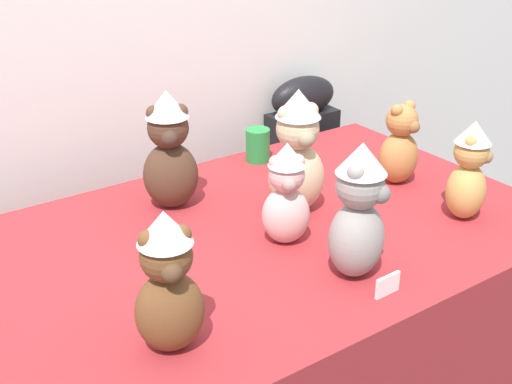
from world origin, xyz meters
name	(u,v)px	position (x,y,z in m)	size (l,w,h in m)	color
display_table	(256,348)	(0.00, 0.25, 0.38)	(1.62, 0.99, 0.77)	maroon
instrument_case	(300,189)	(0.65, 0.88, 0.48)	(0.28, 0.13, 0.94)	black
teddy_bear_sand	(297,153)	(0.17, 0.30, 0.94)	(0.18, 0.17, 0.35)	#CCB78E
teddy_bear_chestnut	(168,284)	(-0.41, -0.04, 0.92)	(0.17, 0.15, 0.31)	brown
teddy_bear_cocoa	(169,152)	(-0.11, 0.52, 0.93)	(0.20, 0.18, 0.34)	#4C3323
teddy_bear_blush	(286,195)	(0.04, 0.17, 0.90)	(0.16, 0.15, 0.27)	beige
teddy_bear_honey	(468,171)	(0.53, 0.00, 0.90)	(0.17, 0.16, 0.28)	tan
teddy_bear_ash	(359,212)	(0.08, -0.05, 0.93)	(0.19, 0.18, 0.33)	gray
teddy_bear_caramel	(400,146)	(0.55, 0.27, 0.88)	(0.14, 0.13, 0.26)	#B27A42
party_cup_green	(258,145)	(0.29, 0.66, 0.82)	(0.08, 0.08, 0.11)	#238C3D
name_card_front_left	(388,285)	(0.08, -0.16, 0.79)	(0.07, 0.01, 0.05)	white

